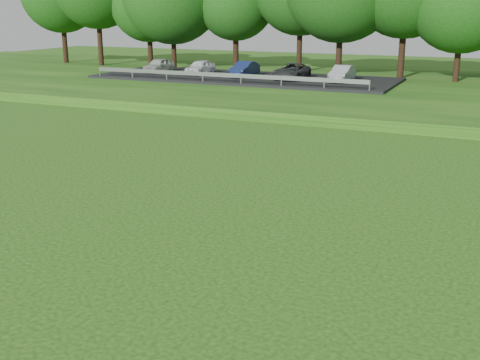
% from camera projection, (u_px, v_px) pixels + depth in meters
% --- Properties ---
extents(parking_lot, '(24.00, 9.00, 1.38)m').
position_uv_depth(parking_lot, '(246.00, 74.00, 47.94)').
color(parking_lot, black).
rests_on(parking_lot, berm).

